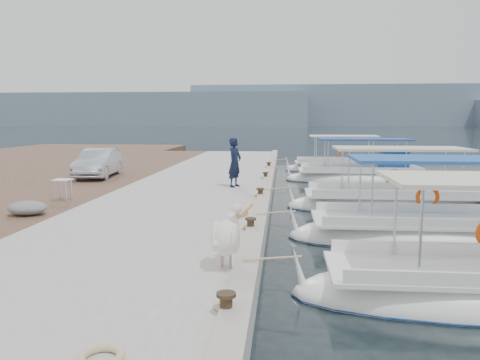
% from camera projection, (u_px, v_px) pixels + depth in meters
% --- Properties ---
extents(ground, '(400.00, 400.00, 0.00)m').
position_uv_depth(ground, '(269.00, 221.00, 14.98)').
color(ground, black).
rests_on(ground, ground).
extents(concrete_quay, '(6.00, 40.00, 0.50)m').
position_uv_depth(concrete_quay, '(203.00, 189.00, 20.15)').
color(concrete_quay, '#A2A29C').
rests_on(concrete_quay, ground).
extents(quay_curb, '(0.44, 40.00, 0.12)m').
position_uv_depth(quay_curb, '(267.00, 182.00, 19.86)').
color(quay_curb, '#A19B8F').
rests_on(quay_curb, concrete_quay).
extents(cobblestone_strip, '(4.00, 40.00, 0.50)m').
position_uv_depth(cobblestone_strip, '(91.00, 187.00, 20.60)').
color(cobblestone_strip, '#4E3429').
rests_on(cobblestone_strip, ground).
extents(distant_hills, '(330.00, 60.00, 18.00)m').
position_uv_depth(distant_hills, '(348.00, 109.00, 210.31)').
color(distant_hills, slate).
rests_on(distant_hills, ground).
extents(fishing_caique_b, '(7.41, 2.48, 2.83)m').
position_uv_depth(fishing_caique_b, '(428.00, 236.00, 12.45)').
color(fishing_caique_b, white).
rests_on(fishing_caique_b, ground).
extents(fishing_caique_c, '(7.58, 2.42, 2.83)m').
position_uv_depth(fishing_caique_c, '(392.00, 206.00, 16.85)').
color(fishing_caique_c, white).
rests_on(fishing_caique_c, ground).
extents(fishing_caique_d, '(7.70, 2.59, 2.83)m').
position_uv_depth(fishing_caique_d, '(361.00, 178.00, 24.50)').
color(fishing_caique_d, white).
rests_on(fishing_caique_d, ground).
extents(fishing_caique_e, '(6.82, 1.99, 2.83)m').
position_uv_depth(fishing_caique_e, '(340.00, 169.00, 29.19)').
color(fishing_caique_e, white).
rests_on(fishing_caique_e, ground).
extents(mooring_bollards, '(0.28, 20.28, 0.33)m').
position_uv_depth(mooring_bollards, '(260.00, 192.00, 16.40)').
color(mooring_bollards, black).
rests_on(mooring_bollards, concrete_quay).
extents(pelican, '(0.83, 1.47, 1.15)m').
position_uv_depth(pelican, '(227.00, 236.00, 8.57)').
color(pelican, tan).
rests_on(pelican, concrete_quay).
extents(fisherman, '(0.72, 0.85, 1.99)m').
position_uv_depth(fisherman, '(235.00, 162.00, 18.82)').
color(fisherman, black).
rests_on(fisherman, concrete_quay).
extents(parked_car, '(1.81, 4.16, 1.33)m').
position_uv_depth(parked_car, '(99.00, 163.00, 22.11)').
color(parked_car, silver).
rests_on(parked_car, cobblestone_strip).
extents(tarp_bundle, '(1.10, 0.90, 0.40)m').
position_uv_depth(tarp_bundle, '(27.00, 208.00, 13.39)').
color(tarp_bundle, slate).
rests_on(tarp_bundle, cobblestone_strip).
extents(folding_table, '(0.55, 0.55, 0.73)m').
position_uv_depth(folding_table, '(63.00, 185.00, 15.65)').
color(folding_table, silver).
rests_on(folding_table, cobblestone_strip).
extents(rope_coil, '(0.54, 0.54, 0.10)m').
position_uv_depth(rope_coil, '(101.00, 357.00, 5.30)').
color(rope_coil, '#C6B284').
rests_on(rope_coil, concrete_quay).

